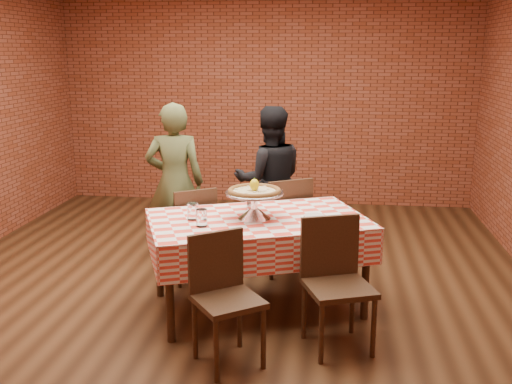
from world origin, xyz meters
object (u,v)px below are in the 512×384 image
chair_far_left (190,233)px  diner_olive (175,182)px  pizza_stand (254,205)px  table (258,263)px  chair_near_left (228,303)px  condiment_caddy (251,201)px  chair_far_right (281,224)px  water_glass_left (202,218)px  chair_near_right (339,287)px  diner_black (270,180)px  pizza (254,192)px  water_glass_right (193,211)px

chair_far_left → diner_olive: size_ratio=0.56×
pizza_stand → diner_olive: bearing=131.2°
table → chair_near_left: chair_near_left is taller
condiment_caddy → chair_far_right: chair_far_right is taller
pizza_stand → water_glass_left: bearing=-143.3°
chair_near_right → chair_far_right: 1.56m
table → pizza_stand: 0.49m
chair_near_right → chair_far_left: 1.76m
water_glass_left → diner_olive: size_ratio=0.08×
pizza_stand → chair_far_right: (0.14, 0.87, -0.40)m
table → condiment_caddy: bearing=107.9°
chair_far_right → diner_black: (-0.16, 0.54, 0.30)m
chair_far_left → chair_far_right: size_ratio=0.95×
pizza → diner_black: size_ratio=0.28×
diner_olive → diner_black: diner_olive is taller
chair_far_right → condiment_caddy: bearing=39.4°
table → water_glass_left: water_glass_left is taller
pizza → chair_near_left: (-0.05, -0.91, -0.53)m
water_glass_right → diner_olive: (-0.46, 1.17, -0.04)m
water_glass_left → chair_near_right: size_ratio=0.14×
chair_near_right → diner_olive: diner_olive is taller
table → water_glass_right: size_ratio=12.58×
condiment_caddy → chair_far_right: bearing=44.0°
chair_far_right → diner_black: size_ratio=0.61×
condiment_caddy → diner_olive: 1.16m
table → water_glass_left: bearing=-144.4°
chair_far_right → diner_olive: (-1.07, 0.20, 0.32)m
diner_olive → table: bearing=123.4°
condiment_caddy → table: bearing=-98.7°
pizza → water_glass_right: (-0.47, -0.10, -0.15)m
table → pizza: 0.60m
chair_near_left → chair_far_right: chair_far_right is taller
water_glass_left → chair_far_right: chair_far_right is taller
pizza_stand → pizza: size_ratio=1.12×
pizza → diner_black: diner_black is taller
pizza_stand → chair_near_right: (0.67, -0.60, -0.40)m
chair_near_left → chair_far_right: (0.19, 1.78, 0.02)m
table → chair_far_right: chair_far_right is taller
water_glass_left → diner_olive: (-0.57, 1.34, -0.04)m
water_glass_right → chair_far_left: water_glass_right is taller
pizza → chair_far_left: 1.02m
pizza_stand → pizza: 0.11m
chair_near_left → diner_olive: diner_olive is taller
water_glass_left → chair_near_right: (1.03, -0.32, -0.37)m
water_glass_right → condiment_caddy: size_ratio=1.00×
chair_near_left → chair_near_right: bearing=-12.6°
chair_far_left → chair_far_right: (0.81, 0.32, 0.02)m
table → pizza: pizza is taller
chair_near_left → diner_olive: 2.19m
water_glass_left → condiment_caddy: 0.63m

